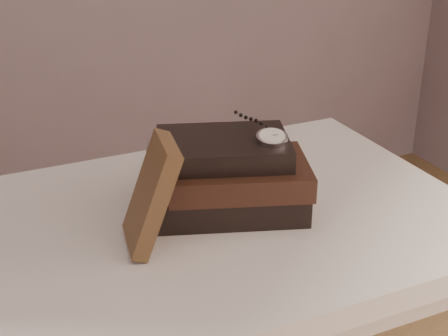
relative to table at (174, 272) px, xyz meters
name	(u,v)px	position (x,y,z in m)	size (l,w,h in m)	color
table	(174,272)	(0.00, 0.00, 0.00)	(1.00, 0.60, 0.75)	silver
book_stack	(230,177)	(0.11, 0.01, 0.15)	(0.29, 0.24, 0.12)	black
journal	(151,195)	(-0.05, -0.05, 0.18)	(0.02, 0.10, 0.17)	#3D2917
pocket_watch	(271,136)	(0.16, -0.02, 0.22)	(0.06, 0.16, 0.02)	silver
eyeglasses	(175,152)	(0.05, 0.12, 0.16)	(0.13, 0.14, 0.05)	silver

